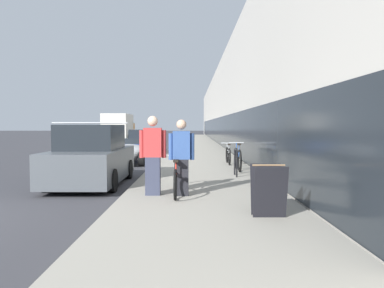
{
  "coord_description": "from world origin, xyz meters",
  "views": [
    {
      "loc": [
        5.22,
        -6.27,
        1.71
      ],
      "look_at": [
        5.27,
        11.73,
        0.81
      ],
      "focal_mm": 35.0,
      "sensor_mm": 36.0,
      "label": 1
    }
  ],
  "objects_px": {
    "person_rider": "(180,157)",
    "vintage_roadster_curbside": "(127,153)",
    "parked_sedan_far": "(144,143)",
    "moving_truck": "(118,128)",
    "bike_rack_hoop": "(235,159)",
    "parked_sedan_curbside": "(90,158)",
    "cruiser_bike_middle": "(227,155)",
    "cruiser_bike_nearest": "(237,159)",
    "person_bystander": "(152,155)",
    "tandem_bicycle": "(176,178)",
    "sandwich_board_sign": "(267,190)"
  },
  "relations": [
    {
      "from": "cruiser_bike_nearest",
      "to": "parked_sedan_curbside",
      "type": "relative_size",
      "value": 0.43
    },
    {
      "from": "tandem_bicycle",
      "to": "bike_rack_hoop",
      "type": "relative_size",
      "value": 2.81
    },
    {
      "from": "bike_rack_hoop",
      "to": "cruiser_bike_nearest",
      "type": "xyz_separation_m",
      "value": [
        0.24,
        1.46,
        -0.11
      ]
    },
    {
      "from": "tandem_bicycle",
      "to": "cruiser_bike_middle",
      "type": "distance_m",
      "value": 6.8
    },
    {
      "from": "bike_rack_hoop",
      "to": "sandwich_board_sign",
      "type": "bearing_deg",
      "value": -90.35
    },
    {
      "from": "cruiser_bike_middle",
      "to": "moving_truck",
      "type": "height_order",
      "value": "moving_truck"
    },
    {
      "from": "person_rider",
      "to": "cruiser_bike_nearest",
      "type": "distance_m",
      "value": 5.03
    },
    {
      "from": "tandem_bicycle",
      "to": "cruiser_bike_nearest",
      "type": "bearing_deg",
      "value": 65.99
    },
    {
      "from": "tandem_bicycle",
      "to": "bike_rack_hoop",
      "type": "bearing_deg",
      "value": 59.6
    },
    {
      "from": "parked_sedan_far",
      "to": "sandwich_board_sign",
      "type": "bearing_deg",
      "value": -75.29
    },
    {
      "from": "person_bystander",
      "to": "bike_rack_hoop",
      "type": "bearing_deg",
      "value": 54.48
    },
    {
      "from": "bike_rack_hoop",
      "to": "parked_sedan_curbside",
      "type": "height_order",
      "value": "parked_sedan_curbside"
    },
    {
      "from": "cruiser_bike_nearest",
      "to": "parked_sedan_far",
      "type": "relative_size",
      "value": 0.4
    },
    {
      "from": "cruiser_bike_nearest",
      "to": "vintage_roadster_curbside",
      "type": "bearing_deg",
      "value": 140.08
    },
    {
      "from": "person_rider",
      "to": "vintage_roadster_curbside",
      "type": "bearing_deg",
      "value": 107.42
    },
    {
      "from": "parked_sedan_far",
      "to": "parked_sedan_curbside",
      "type": "bearing_deg",
      "value": -90.53
    },
    {
      "from": "vintage_roadster_curbside",
      "to": "parked_sedan_far",
      "type": "relative_size",
      "value": 0.96
    },
    {
      "from": "tandem_bicycle",
      "to": "sandwich_board_sign",
      "type": "xyz_separation_m",
      "value": [
        1.67,
        -2.2,
        0.09
      ]
    },
    {
      "from": "cruiser_bike_middle",
      "to": "sandwich_board_sign",
      "type": "height_order",
      "value": "sandwich_board_sign"
    },
    {
      "from": "person_rider",
      "to": "person_bystander",
      "type": "relative_size",
      "value": 0.95
    },
    {
      "from": "cruiser_bike_middle",
      "to": "parked_sedan_far",
      "type": "distance_m",
      "value": 8.09
    },
    {
      "from": "person_rider",
      "to": "person_bystander",
      "type": "bearing_deg",
      "value": 173.89
    },
    {
      "from": "cruiser_bike_middle",
      "to": "parked_sedan_far",
      "type": "height_order",
      "value": "parked_sedan_far"
    },
    {
      "from": "tandem_bicycle",
      "to": "parked_sedan_far",
      "type": "relative_size",
      "value": 0.54
    },
    {
      "from": "person_bystander",
      "to": "parked_sedan_far",
      "type": "bearing_deg",
      "value": 97.92
    },
    {
      "from": "person_rider",
      "to": "cruiser_bike_nearest",
      "type": "bearing_deg",
      "value": 68.57
    },
    {
      "from": "person_bystander",
      "to": "cruiser_bike_nearest",
      "type": "distance_m",
      "value": 5.24
    },
    {
      "from": "tandem_bicycle",
      "to": "bike_rack_hoop",
      "type": "height_order",
      "value": "bike_rack_hoop"
    },
    {
      "from": "parked_sedan_curbside",
      "to": "vintage_roadster_curbside",
      "type": "relative_size",
      "value": 0.97
    },
    {
      "from": "cruiser_bike_nearest",
      "to": "sandwich_board_sign",
      "type": "height_order",
      "value": "cruiser_bike_nearest"
    },
    {
      "from": "parked_sedan_far",
      "to": "moving_truck",
      "type": "relative_size",
      "value": 0.7
    },
    {
      "from": "tandem_bicycle",
      "to": "cruiser_bike_nearest",
      "type": "relative_size",
      "value": 1.35
    },
    {
      "from": "moving_truck",
      "to": "parked_sedan_curbside",
      "type": "bearing_deg",
      "value": -80.5
    },
    {
      "from": "cruiser_bike_middle",
      "to": "parked_sedan_curbside",
      "type": "bearing_deg",
      "value": -134.41
    },
    {
      "from": "person_bystander",
      "to": "cruiser_bike_middle",
      "type": "height_order",
      "value": "person_bystander"
    },
    {
      "from": "parked_sedan_far",
      "to": "tandem_bicycle",
      "type": "bearing_deg",
      "value": -79.74
    },
    {
      "from": "person_rider",
      "to": "vintage_roadster_curbside",
      "type": "xyz_separation_m",
      "value": [
        -2.63,
        8.4,
        -0.51
      ]
    },
    {
      "from": "person_rider",
      "to": "parked_sedan_curbside",
      "type": "xyz_separation_m",
      "value": [
        -2.65,
        2.4,
        -0.22
      ]
    },
    {
      "from": "cruiser_bike_nearest",
      "to": "moving_truck",
      "type": "xyz_separation_m",
      "value": [
        -9.2,
        25.93,
        0.9
      ]
    },
    {
      "from": "person_bystander",
      "to": "parked_sedan_curbside",
      "type": "bearing_deg",
      "value": 130.73
    },
    {
      "from": "person_bystander",
      "to": "cruiser_bike_middle",
      "type": "bearing_deg",
      "value": 70.86
    },
    {
      "from": "cruiser_bike_nearest",
      "to": "cruiser_bike_middle",
      "type": "relative_size",
      "value": 1.04
    },
    {
      "from": "sandwich_board_sign",
      "to": "bike_rack_hoop",
      "type": "bearing_deg",
      "value": 89.65
    },
    {
      "from": "tandem_bicycle",
      "to": "person_rider",
      "type": "height_order",
      "value": "person_rider"
    },
    {
      "from": "vintage_roadster_curbside",
      "to": "moving_truck",
      "type": "bearing_deg",
      "value": 102.05
    },
    {
      "from": "person_rider",
      "to": "vintage_roadster_curbside",
      "type": "distance_m",
      "value": 8.81
    },
    {
      "from": "vintage_roadster_curbside",
      "to": "parked_sedan_far",
      "type": "xyz_separation_m",
      "value": [
        0.09,
        5.33,
        0.18
      ]
    },
    {
      "from": "cruiser_bike_nearest",
      "to": "moving_truck",
      "type": "distance_m",
      "value": 27.53
    },
    {
      "from": "bike_rack_hoop",
      "to": "cruiser_bike_middle",
      "type": "distance_m",
      "value": 3.66
    },
    {
      "from": "bike_rack_hoop",
      "to": "person_rider",
      "type": "bearing_deg",
      "value": -116.4
    }
  ]
}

